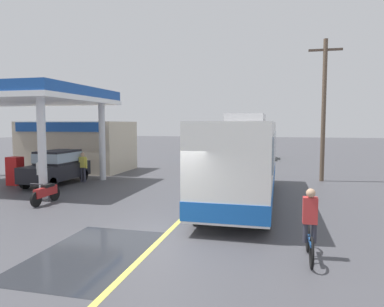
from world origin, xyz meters
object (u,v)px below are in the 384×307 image
Objects in this scene: minibus_opposing_lane at (216,143)px; pedestrian_by_shop at (41,173)px; cyclist_on_shoulder at (310,227)px; car_trailing_behind_bus at (262,148)px; motorcycle_parked_forecourt at (46,193)px; coach_bus_main at (244,160)px; car_at_pump at (57,166)px; pedestrian_near_pump at (83,165)px.

pedestrian_by_shop is (-5.32, -18.20, -0.54)m from minibus_opposing_lane.
cyclist_on_shoulder is 25.03m from car_trailing_behind_bus.
coach_bus_main is at bearing 18.13° from motorcycle_parked_forecourt.
car_at_pump is 14.67m from cyclist_on_shoulder.
cyclist_on_shoulder is 13.14m from pedestrian_by_shop.
car_at_pump reaches higher than motorcycle_parked_forecourt.
minibus_opposing_lane is 18.97m from pedestrian_by_shop.
coach_bus_main is at bearing 2.40° from pedestrian_by_shop.
minibus_opposing_lane reaches higher than pedestrian_near_pump.
pedestrian_by_shop is (0.58, -2.08, -0.08)m from car_at_pump.
pedestrian_by_shop is 21.28m from car_trailing_behind_bus.
car_trailing_behind_bus is (9.51, 19.04, 0.08)m from pedestrian_by_shop.
car_trailing_behind_bus is (-2.23, 24.93, 0.23)m from cyclist_on_shoulder.
car_trailing_behind_bus is at bearing 60.24° from pedestrian_near_pump.
pedestrian_near_pump reaches higher than motorcycle_parked_forecourt.
minibus_opposing_lane is at bearing 103.36° from coach_bus_main.
coach_bus_main is 6.13× the size of motorcycle_parked_forecourt.
pedestrian_near_pump is 0.40× the size of car_trailing_behind_bus.
coach_bus_main is 2.63× the size of car_at_pump.
cyclist_on_shoulder is (2.19, -6.29, -0.94)m from coach_bus_main.
cyclist_on_shoulder is 1.10× the size of pedestrian_by_shop.
coach_bus_main is 9.59m from pedestrian_by_shop.
minibus_opposing_lane is 20.67m from motorcycle_parked_forecourt.
motorcycle_parked_forecourt is at bearing 159.40° from cyclist_on_shoulder.
coach_bus_main is at bearing 109.22° from cyclist_on_shoulder.
cyclist_on_shoulder is (12.32, -7.97, -0.23)m from car_at_pump.
minibus_opposing_lane is 3.69× the size of pedestrian_by_shop.
motorcycle_parked_forecourt is 1.08× the size of pedestrian_near_pump.
pedestrian_by_shop is (-9.55, -0.40, -0.79)m from coach_bus_main.
car_at_pump is 19.73m from car_trailing_behind_bus.
minibus_opposing_lane reaches higher than car_at_pump.
pedestrian_near_pump is (-11.36, 8.96, 0.15)m from cyclist_on_shoulder.
coach_bus_main reaches higher than motorcycle_parked_forecourt.
minibus_opposing_lane is 4.30m from car_trailing_behind_bus.
motorcycle_parked_forecourt is 5.42m from pedestrian_near_pump.
motorcycle_parked_forecourt is at bearing -161.87° from coach_bus_main.
car_trailing_behind_bus is (4.19, 0.84, -0.46)m from minibus_opposing_lane.
minibus_opposing_lane is at bearing 73.70° from pedestrian_by_shop.
motorcycle_parked_forecourt is at bearing -110.05° from car_trailing_behind_bus.
car_at_pump is at bearing 170.59° from coach_bus_main.
pedestrian_near_pump is 3.09m from pedestrian_by_shop.
pedestrian_near_pump is at bearing -119.76° from car_trailing_behind_bus.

